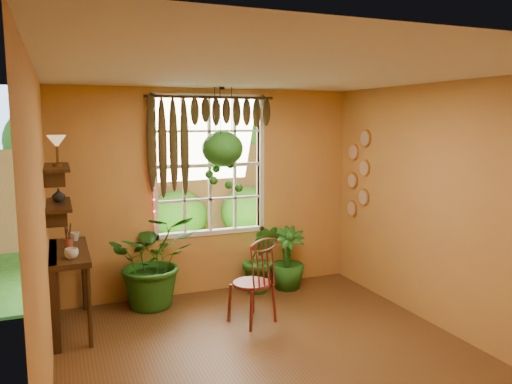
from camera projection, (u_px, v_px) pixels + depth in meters
floor at (281, 364)px, 4.72m from camera, size 4.50×4.50×0.00m
ceiling at (283, 73)px, 4.33m from camera, size 4.50×4.50×0.00m
wall_back at (211, 192)px, 6.59m from camera, size 4.00×0.00×4.00m
wall_left at (43, 245)px, 3.79m from camera, size 0.00×4.50×4.50m
wall_right at (454, 210)px, 5.26m from camera, size 0.00×4.50×4.50m
window at (210, 165)px, 6.57m from camera, size 1.52×0.10×1.86m
valance_vine at (205, 121)px, 6.35m from camera, size 1.70×0.12×1.10m
string_lights at (153, 164)px, 6.20m from camera, size 0.03×0.03×1.54m
wall_plates at (358, 174)px, 6.87m from camera, size 0.04×0.32×1.10m
counter_ledge at (60, 282)px, 5.41m from camera, size 0.40×1.20×0.90m
shelf_lower at (59, 205)px, 5.30m from camera, size 0.25×0.90×0.04m
shelf_upper at (56, 167)px, 5.24m from camera, size 0.25×0.90×0.04m
backyard at (160, 167)px, 10.94m from camera, size 14.00×10.00×12.00m
windsor_chair at (254, 294)px, 5.66m from camera, size 0.56×0.57×1.16m
potted_plant_left at (154, 260)px, 6.13m from camera, size 1.11×0.97×1.18m
potted_plant_mid at (261, 259)px, 6.65m from camera, size 0.63×0.58×0.92m
potted_plant_right at (287, 258)px, 6.80m from camera, size 0.61×0.61×0.85m
hanging_basket at (223, 152)px, 6.25m from camera, size 0.51×0.51×1.34m
cup_a at (71, 253)px, 5.04m from camera, size 0.17×0.17×0.11m
cup_b at (75, 237)px, 5.79m from camera, size 0.13×0.13×0.10m
brush_jar at (68, 237)px, 5.38m from camera, size 0.10×0.10×0.37m
shelf_vase at (59, 195)px, 5.39m from camera, size 0.17×0.17×0.14m
tiffany_lamp at (57, 143)px, 5.12m from camera, size 0.19×0.19×0.32m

